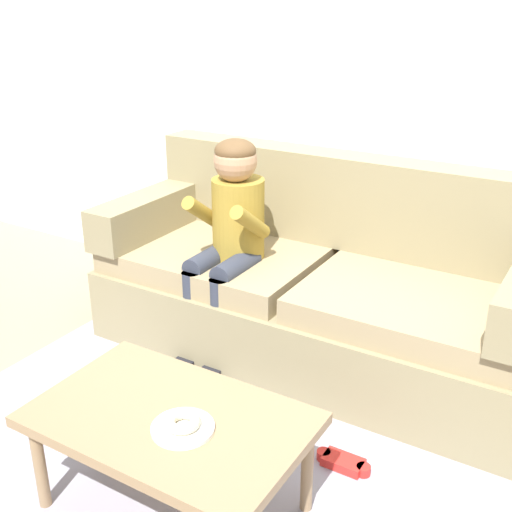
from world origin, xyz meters
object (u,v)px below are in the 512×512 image
person_child (230,228)px  donut (182,422)px  couch (318,290)px  coffee_table (170,425)px  toy_controller (343,464)px

person_child → donut: 1.24m
couch → coffee_table: couch is taller
coffee_table → person_child: 1.19m
donut → person_child: bearing=115.8°
donut → coffee_table: bearing=154.6°
person_child → donut: bearing=-64.2°
person_child → toy_controller: bearing=-32.0°
person_child → toy_controller: 1.22m
coffee_table → toy_controller: bearing=49.2°
couch → coffee_table: size_ratio=2.33×
couch → person_child: 0.55m
couch → coffee_table: (0.05, -1.27, 0.02)m
couch → donut: size_ratio=18.26×
coffee_table → donut: size_ratio=7.84×
donut → toy_controller: bearing=57.4°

